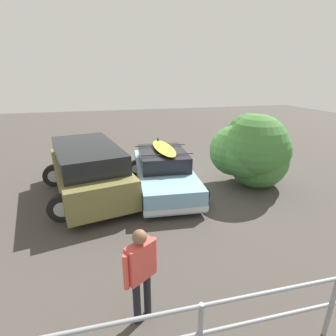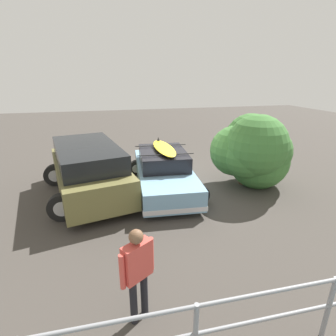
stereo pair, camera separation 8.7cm
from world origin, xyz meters
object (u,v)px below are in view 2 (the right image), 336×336
Objects in this scene: person_bystander at (138,268)px; sedan_car at (164,171)px; suv_car at (89,169)px; bush_near_left at (253,150)px.

sedan_car is at bearing -107.24° from person_bystander.
suv_car is (2.48, -0.04, 0.26)m from sedan_car.
person_bystander is (-0.91, 5.08, 0.11)m from suv_car.
person_bystander is (1.57, 5.05, 0.37)m from sedan_car.
sedan_car is 0.96× the size of suv_car.
person_bystander is at bearing 44.17° from bush_near_left.
sedan_car is 3.14m from bush_near_left.
suv_car is at bearing -0.90° from sedan_car.
suv_car is 1.77× the size of bush_near_left.
sedan_car is at bearing 179.10° from suv_car.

